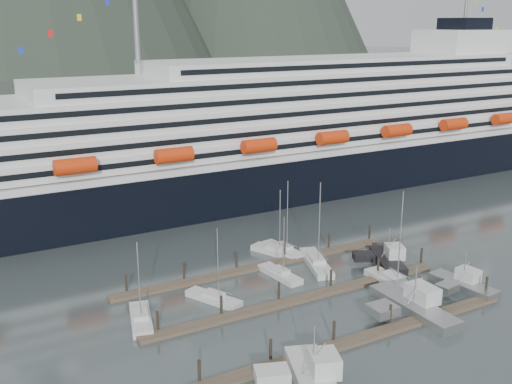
% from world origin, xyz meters
% --- Properties ---
extents(ground, '(1600.00, 1600.00, 0.00)m').
position_xyz_m(ground, '(0.00, 0.00, 0.00)').
color(ground, '#485455').
rests_on(ground, ground).
extents(cruise_ship, '(210.00, 30.40, 50.30)m').
position_xyz_m(cruise_ship, '(30.03, 54.94, 12.04)').
color(cruise_ship, black).
rests_on(cruise_ship, ground).
extents(dock_near, '(48.18, 2.28, 3.20)m').
position_xyz_m(dock_near, '(-4.93, -9.95, 0.31)').
color(dock_near, '#4A3B2F').
rests_on(dock_near, ground).
extents(dock_mid, '(48.18, 2.28, 3.20)m').
position_xyz_m(dock_mid, '(-4.93, 3.05, 0.31)').
color(dock_mid, '#4A3B2F').
rests_on(dock_mid, ground).
extents(dock_far, '(48.18, 2.28, 3.20)m').
position_xyz_m(dock_far, '(-4.93, 16.05, 0.31)').
color(dock_far, '#4A3B2F').
rests_on(dock_far, ground).
extents(sailboat_a, '(4.75, 9.30, 12.02)m').
position_xyz_m(sailboat_a, '(-27.00, 7.78, 0.41)').
color(sailboat_a, beige).
rests_on(sailboat_a, ground).
extents(sailboat_b, '(5.86, 8.92, 11.43)m').
position_xyz_m(sailboat_b, '(-15.97, 8.75, 0.39)').
color(sailboat_b, beige).
rests_on(sailboat_b, ground).
extents(sailboat_c, '(3.26, 8.85, 10.39)m').
position_xyz_m(sailboat_c, '(-3.38, 11.36, 0.39)').
color(sailboat_c, beige).
rests_on(sailboat_c, ground).
extents(sailboat_d, '(6.44, 12.00, 14.80)m').
position_xyz_m(sailboat_d, '(4.06, 12.29, 0.43)').
color(sailboat_d, beige).
rests_on(sailboat_d, ground).
extents(sailboat_f, '(5.88, 9.09, 11.92)m').
position_xyz_m(sailboat_f, '(0.96, 19.99, 0.41)').
color(sailboat_f, beige).
rests_on(sailboat_f, ground).
extents(sailboat_g, '(3.65, 9.51, 13.24)m').
position_xyz_m(sailboat_g, '(2.57, 19.99, 0.40)').
color(sailboat_g, beige).
rests_on(sailboat_g, ground).
extents(sailboat_h, '(2.93, 10.04, 15.41)m').
position_xyz_m(sailboat_h, '(9.87, 0.57, 0.45)').
color(sailboat_h, beige).
rests_on(sailboat_h, ground).
extents(trawler_b, '(10.34, 12.59, 7.81)m').
position_xyz_m(trawler_b, '(-15.37, -14.95, 0.97)').
color(trawler_b, beige).
rests_on(trawler_b, ground).
extents(trawler_c, '(10.19, 14.53, 7.42)m').
position_xyz_m(trawler_c, '(6.32, -7.47, 0.93)').
color(trawler_c, '#979A9D').
rests_on(trawler_c, ground).
extents(trawler_d, '(7.95, 10.70, 6.14)m').
position_xyz_m(trawler_d, '(17.88, -5.63, 0.82)').
color(trawler_d, '#979A9D').
rests_on(trawler_d, ground).
extents(trawler_e, '(9.48, 11.13, 6.91)m').
position_xyz_m(trawler_e, '(14.46, 7.13, 0.89)').
color(trawler_e, black).
rests_on(trawler_e, ground).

